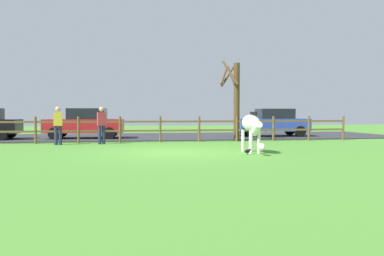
{
  "coord_description": "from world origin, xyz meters",
  "views": [
    {
      "loc": [
        -1.59,
        -14.0,
        1.37
      ],
      "look_at": [
        0.88,
        0.64,
        0.82
      ],
      "focal_mm": 38.15,
      "sensor_mm": 36.0,
      "label": 1
    }
  ],
  "objects_px": {
    "bare_tree": "(235,98)",
    "parked_car_blue": "(273,122)",
    "crow_on_grass": "(248,151)",
    "parked_car_red": "(85,123)",
    "visitor_left_of_tree": "(58,124)",
    "zebra": "(252,126)",
    "visitor_right_of_tree": "(102,124)"
  },
  "relations": [
    {
      "from": "crow_on_grass",
      "to": "bare_tree",
      "type": "bearing_deg",
      "value": 77.84
    },
    {
      "from": "zebra",
      "to": "crow_on_grass",
      "type": "xyz_separation_m",
      "value": [
        -0.32,
        -0.57,
        -0.8
      ]
    },
    {
      "from": "visitor_left_of_tree",
      "to": "zebra",
      "type": "bearing_deg",
      "value": -34.07
    },
    {
      "from": "crow_on_grass",
      "to": "parked_car_blue",
      "type": "xyz_separation_m",
      "value": [
        4.39,
        9.32,
        0.72
      ]
    },
    {
      "from": "visitor_right_of_tree",
      "to": "parked_car_blue",
      "type": "bearing_deg",
      "value": 22.33
    },
    {
      "from": "bare_tree",
      "to": "visitor_right_of_tree",
      "type": "distance_m",
      "value": 6.57
    },
    {
      "from": "crow_on_grass",
      "to": "parked_car_red",
      "type": "xyz_separation_m",
      "value": [
        -5.97,
        9.08,
        0.72
      ]
    },
    {
      "from": "bare_tree",
      "to": "zebra",
      "type": "bearing_deg",
      "value": -100.34
    },
    {
      "from": "parked_car_red",
      "to": "parked_car_blue",
      "type": "height_order",
      "value": "same"
    },
    {
      "from": "zebra",
      "to": "visitor_right_of_tree",
      "type": "xyz_separation_m",
      "value": [
        -5.27,
        4.91,
        -0.02
      ]
    },
    {
      "from": "bare_tree",
      "to": "parked_car_red",
      "type": "bearing_deg",
      "value": 161.21
    },
    {
      "from": "zebra",
      "to": "visitor_left_of_tree",
      "type": "bearing_deg",
      "value": 145.93
    },
    {
      "from": "visitor_left_of_tree",
      "to": "parked_car_red",
      "type": "bearing_deg",
      "value": 77.83
    },
    {
      "from": "parked_car_blue",
      "to": "visitor_left_of_tree",
      "type": "height_order",
      "value": "visitor_left_of_tree"
    },
    {
      "from": "bare_tree",
      "to": "parked_car_red",
      "type": "distance_m",
      "value": 7.9
    },
    {
      "from": "zebra",
      "to": "parked_car_blue",
      "type": "height_order",
      "value": "parked_car_blue"
    },
    {
      "from": "visitor_left_of_tree",
      "to": "crow_on_grass",
      "type": "bearing_deg",
      "value": -38.4
    },
    {
      "from": "crow_on_grass",
      "to": "parked_car_blue",
      "type": "height_order",
      "value": "parked_car_blue"
    },
    {
      "from": "crow_on_grass",
      "to": "visitor_left_of_tree",
      "type": "height_order",
      "value": "visitor_left_of_tree"
    },
    {
      "from": "parked_car_red",
      "to": "visitor_left_of_tree",
      "type": "distance_m",
      "value": 3.8
    },
    {
      "from": "crow_on_grass",
      "to": "visitor_right_of_tree",
      "type": "xyz_separation_m",
      "value": [
        -4.95,
        5.49,
        0.78
      ]
    },
    {
      "from": "parked_car_blue",
      "to": "zebra",
      "type": "bearing_deg",
      "value": -114.94
    },
    {
      "from": "zebra",
      "to": "parked_car_blue",
      "type": "xyz_separation_m",
      "value": [
        4.07,
        8.75,
        -0.08
      ]
    },
    {
      "from": "bare_tree",
      "to": "parked_car_blue",
      "type": "relative_size",
      "value": 0.96
    },
    {
      "from": "parked_car_blue",
      "to": "crow_on_grass",
      "type": "bearing_deg",
      "value": -115.22
    },
    {
      "from": "parked_car_red",
      "to": "visitor_right_of_tree",
      "type": "xyz_separation_m",
      "value": [
        1.02,
        -3.59,
        0.06
      ]
    },
    {
      "from": "crow_on_grass",
      "to": "parked_car_red",
      "type": "distance_m",
      "value": 10.89
    },
    {
      "from": "parked_car_blue",
      "to": "visitor_right_of_tree",
      "type": "distance_m",
      "value": 10.09
    },
    {
      "from": "parked_car_red",
      "to": "parked_car_blue",
      "type": "relative_size",
      "value": 1.0
    },
    {
      "from": "bare_tree",
      "to": "parked_car_blue",
      "type": "height_order",
      "value": "bare_tree"
    },
    {
      "from": "zebra",
      "to": "parked_car_red",
      "type": "distance_m",
      "value": 10.58
    },
    {
      "from": "zebra",
      "to": "parked_car_red",
      "type": "xyz_separation_m",
      "value": [
        -6.29,
        8.51,
        -0.08
      ]
    }
  ]
}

